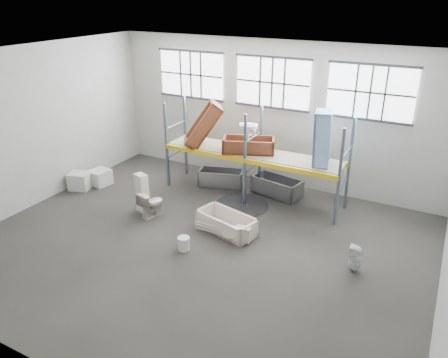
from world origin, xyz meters
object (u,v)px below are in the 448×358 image
Objects in this scene: toilet_beige at (151,204)px; cistern_tall at (142,193)px; steel_tub_right at (277,187)px; rust_tub_flat at (249,145)px; blue_tub_upright at (322,139)px; bucket at (184,244)px; carton_near at (80,181)px; toilet_white at (355,258)px; bathtub_beige at (226,223)px; steel_tub_left at (221,178)px.

cistern_tall is (-0.43, 0.13, 0.21)m from toilet_beige.
steel_tub_right is 1.00× the size of rust_tub_flat.
cistern_tall is at bearing -151.61° from blue_tub_upright.
rust_tub_flat reaches higher than toilet_beige.
bucket is (-0.07, -3.87, -1.63)m from rust_tub_flat.
carton_near is (-5.37, 1.61, 0.11)m from bucket.
steel_tub_right is at bearing 78.29° from bucket.
toilet_beige is 0.50× the size of rust_tub_flat.
steel_tub_right is (-3.37, 3.19, -0.05)m from toilet_white.
bathtub_beige is at bearing 69.05° from bucket.
rust_tub_flat is (-4.21, 2.66, 1.47)m from toilet_white.
toilet_beige is 1.20× the size of carton_near.
cistern_tall is at bearing -2.78° from toilet_beige.
toilet_beige is 4.31m from steel_tub_right.
toilet_beige reaches higher than steel_tub_left.
bucket is at bearing -16.70° from carton_near.
bathtub_beige is at bearing -1.76° from carton_near.
cistern_tall is 6.65m from toilet_white.
steel_tub_left is (-1.68, 2.78, 0.03)m from bathtub_beige.
toilet_white reaches higher than carton_near.
bathtub_beige is 2.94m from cistern_tall.
toilet_white is (6.21, 0.05, -0.07)m from toilet_beige.
blue_tub_upright is at bearing 0.57° from rust_tub_flat.
steel_tub_left is (-5.41, 3.00, -0.06)m from toilet_white.
carton_near is at bearing -148.49° from steel_tub_left.
carton_near is at bearing -156.02° from steel_tub_right.
toilet_white is at bearing -2.36° from carton_near.
bathtub_beige is at bearing -78.89° from rust_tub_flat.
rust_tub_flat reaches higher than cistern_tall.
rust_tub_flat is at bearing -124.80° from toilet_white.
bucket is (-2.46, -3.90, -2.20)m from blue_tub_upright.
bucket is (-0.55, -1.43, -0.07)m from bathtub_beige.
cistern_tall reaches higher than steel_tub_left.
cistern_tall reaches higher than toilet_beige.
bucket is (-4.28, -1.21, -0.16)m from toilet_white.
steel_tub_left is at bearing 105.02° from bucket.
steel_tub_left is at bearing 164.21° from rust_tub_flat.
toilet_beige reaches higher than steel_tub_right.
carton_near is at bearing -157.42° from rust_tub_flat.
steel_tub_right reaches higher than steel_tub_left.
carton_near is (-9.65, 0.40, -0.05)m from toilet_white.
bathtub_beige is at bearing -97.01° from steel_tub_right.
carton_near is (-3.01, 0.32, -0.33)m from cistern_tall.
bucket is at bearing -122.22° from blue_tub_upright.
rust_tub_flat is at bearing -179.43° from blue_tub_upright.
steel_tub_right is at bearing -136.02° from toilet_white.
toilet_beige is 0.50m from cistern_tall.
bathtub_beige is 2.94m from rust_tub_flat.
steel_tub_right is 4.50m from bucket.
carton_near is (-7.83, -2.29, -2.10)m from blue_tub_upright.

